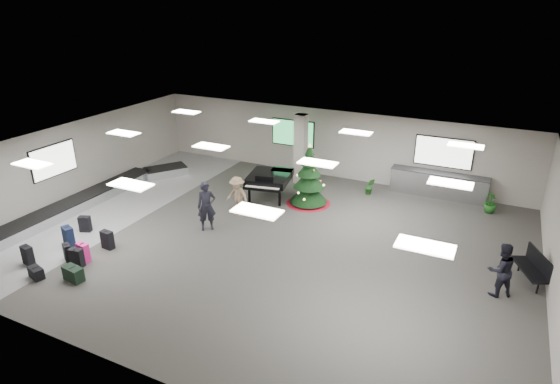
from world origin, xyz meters
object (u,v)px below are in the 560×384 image
at_px(pink_suitcase, 83,252).
at_px(grand_piano, 269,179).
at_px(traveler_bench, 501,270).
at_px(potted_plant_right, 491,203).
at_px(christmas_tree, 309,183).
at_px(traveler_b, 237,196).
at_px(potted_plant_left, 370,186).
at_px(traveler_a, 207,206).
at_px(baggage_carousel, 98,196).
at_px(service_counter, 438,184).
at_px(bench, 534,267).

xyz_separation_m(pink_suitcase, grand_piano, (3.04, 7.26, 0.56)).
distance_m(traveler_bench, potted_plant_right, 6.00).
xyz_separation_m(christmas_tree, traveler_b, (-2.07, -2.26, -0.10)).
xyz_separation_m(potted_plant_left, potted_plant_right, (4.84, 0.29, 0.05)).
bearing_deg(potted_plant_right, potted_plant_left, -176.60).
distance_m(traveler_a, potted_plant_left, 7.38).
xyz_separation_m(grand_piano, potted_plant_left, (3.77, 2.26, -0.50)).
distance_m(baggage_carousel, service_counter, 14.50).
bearing_deg(baggage_carousel, bench, 3.88).
bearing_deg(pink_suitcase, grand_piano, 75.47).
height_order(christmas_tree, traveler_b, christmas_tree).
height_order(service_counter, traveler_a, traveler_a).
bearing_deg(pink_suitcase, potted_plant_left, 62.61).
bearing_deg(christmas_tree, traveler_bench, -26.08).
bearing_deg(baggage_carousel, service_counter, 27.67).
height_order(pink_suitcase, bench, bench).
bearing_deg(bench, baggage_carousel, 160.02).
bearing_deg(grand_piano, traveler_b, -110.46).
bearing_deg(service_counter, traveler_bench, -68.28).
bearing_deg(traveler_a, pink_suitcase, -161.73).
height_order(service_counter, potted_plant_left, service_counter).
relative_size(baggage_carousel, pink_suitcase, 14.95).
height_order(grand_piano, traveler_a, traveler_a).
bearing_deg(traveler_a, potted_plant_left, 13.47).
height_order(baggage_carousel, traveler_b, traveler_b).
relative_size(baggage_carousel, potted_plant_left, 12.88).
relative_size(service_counter, potted_plant_left, 5.37).
xyz_separation_m(service_counter, traveler_a, (-7.16, -6.93, 0.38)).
xyz_separation_m(bench, traveler_b, (-10.39, 0.24, 0.26)).
bearing_deg(potted_plant_right, service_counter, 159.88).
height_order(traveler_a, traveler_b, traveler_a).
relative_size(baggage_carousel, bench, 6.06).
distance_m(christmas_tree, potted_plant_left, 2.93).
xyz_separation_m(baggage_carousel, traveler_a, (5.68, -0.20, 0.72)).
xyz_separation_m(service_counter, traveler_bench, (2.69, -6.75, 0.28)).
bearing_deg(bench, pink_suitcase, 176.93).
xyz_separation_m(traveler_b, potted_plant_left, (4.09, 4.30, -0.42)).
xyz_separation_m(grand_piano, traveler_bench, (9.15, -3.42, -0.05)).
xyz_separation_m(baggage_carousel, potted_plant_right, (14.99, 5.95, 0.21)).
xyz_separation_m(service_counter, grand_piano, (-6.46, -3.33, 0.33)).
xyz_separation_m(bench, potted_plant_right, (-1.46, 4.83, -0.12)).
height_order(traveler_b, potted_plant_left, traveler_b).
relative_size(service_counter, bench, 2.53).
relative_size(bench, traveler_a, 0.86).
bearing_deg(christmas_tree, baggage_carousel, -156.04).
bearing_deg(potted_plant_left, potted_plant_right, 3.40).
height_order(bench, potted_plant_right, bench).
bearing_deg(potted_plant_right, bench, -73.22).
xyz_separation_m(grand_piano, bench, (10.06, -2.29, -0.33)).
relative_size(bench, potted_plant_left, 2.12).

